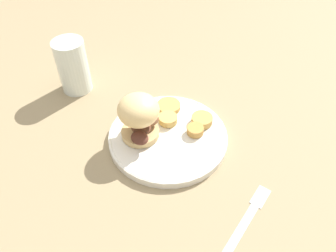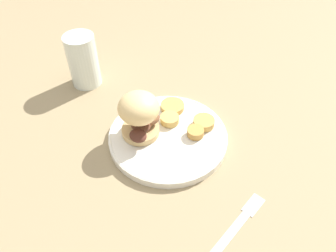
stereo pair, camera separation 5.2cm
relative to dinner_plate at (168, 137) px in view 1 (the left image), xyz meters
The scene contains 9 objects.
ground_plane 0.01m from the dinner_plate, ahead, with size 4.00×4.00×0.00m, color #937F5B.
dinner_plate is the anchor object (origin of this frame).
sandwich 0.09m from the dinner_plate, 130.83° to the left, with size 0.09×0.09×0.10m.
potato_round_0 0.04m from the dinner_plate, 38.33° to the left, with size 0.04×0.04×0.02m, color tan.
potato_round_1 0.09m from the dinner_plate, 26.63° to the right, with size 0.05×0.05×0.02m, color tan.
potato_round_2 0.09m from the dinner_plate, 36.93° to the left, with size 0.06×0.06×0.01m, color tan.
potato_round_3 0.06m from the dinner_plate, 47.91° to the right, with size 0.04×0.04×0.02m, color #BC8942.
fork 0.24m from the dinner_plate, 106.22° to the right, with size 0.18×0.03×0.00m.
drinking_glass 0.31m from the dinner_plate, 90.88° to the left, with size 0.08×0.08×0.14m.
Camera 1 is at (-0.39, -0.30, 0.54)m, focal length 35.00 mm.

